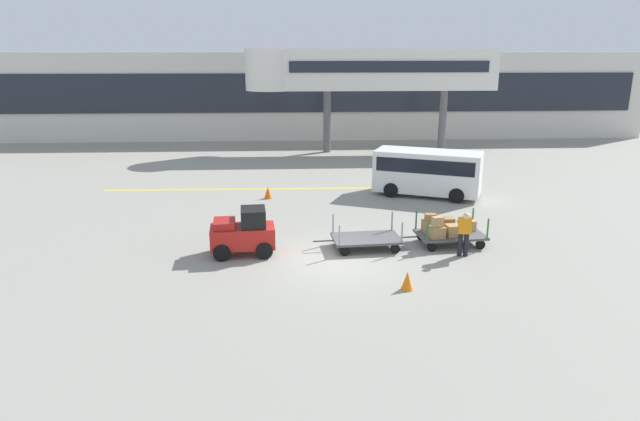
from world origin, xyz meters
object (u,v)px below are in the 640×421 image
(safety_cone_far, at_px, (407,281))
(baggage_handler, at_px, (464,232))
(baggage_tug, at_px, (244,233))
(baggage_cart_middle, at_px, (447,230))
(shuttle_van, at_px, (428,170))
(safety_cone_near, at_px, (268,193))
(baggage_cart_lead, at_px, (366,239))

(safety_cone_far, bearing_deg, baggage_handler, 46.50)
(baggage_tug, bearing_deg, baggage_handler, -5.03)
(baggage_cart_middle, distance_m, safety_cone_far, 4.34)
(baggage_handler, xyz_separation_m, safety_cone_far, (-2.38, -2.51, -0.59))
(shuttle_van, distance_m, safety_cone_far, 11.05)
(baggage_handler, relative_size, safety_cone_near, 2.84)
(baggage_cart_lead, bearing_deg, baggage_handler, -17.54)
(safety_cone_near, bearing_deg, shuttle_van, 1.17)
(baggage_tug, xyz_separation_m, baggage_handler, (7.23, -0.64, 0.11))
(baggage_handler, distance_m, shuttle_van, 8.10)
(safety_cone_far, bearing_deg, baggage_cart_lead, 101.44)
(baggage_cart_middle, height_order, safety_cone_near, baggage_cart_middle)
(safety_cone_near, xyz_separation_m, safety_cone_far, (4.30, -10.41, 0.00))
(baggage_handler, height_order, safety_cone_near, baggage_handler)
(baggage_cart_lead, distance_m, safety_cone_near, 7.81)
(safety_cone_near, bearing_deg, safety_cone_far, -67.55)
(baggage_handler, xyz_separation_m, safety_cone_near, (-6.68, 7.91, -0.59))
(baggage_handler, relative_size, shuttle_van, 0.30)
(safety_cone_near, relative_size, safety_cone_far, 1.00)
(baggage_tug, height_order, safety_cone_near, baggage_tug)
(baggage_tug, relative_size, baggage_cart_lead, 0.72)
(baggage_handler, distance_m, safety_cone_far, 3.50)
(safety_cone_near, height_order, safety_cone_far, same)
(baggage_cart_lead, relative_size, baggage_cart_middle, 1.00)
(baggage_cart_lead, relative_size, safety_cone_near, 5.54)
(baggage_tug, distance_m, safety_cone_near, 7.31)
(shuttle_van, xyz_separation_m, safety_cone_near, (-7.41, -0.15, -0.96))
(baggage_cart_lead, height_order, safety_cone_near, baggage_cart_lead)
(shuttle_van, xyz_separation_m, safety_cone_far, (-3.10, -10.56, -0.96))
(baggage_handler, height_order, shuttle_van, shuttle_van)
(baggage_tug, height_order, shuttle_van, shuttle_van)
(baggage_handler, height_order, safety_cone_far, baggage_handler)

